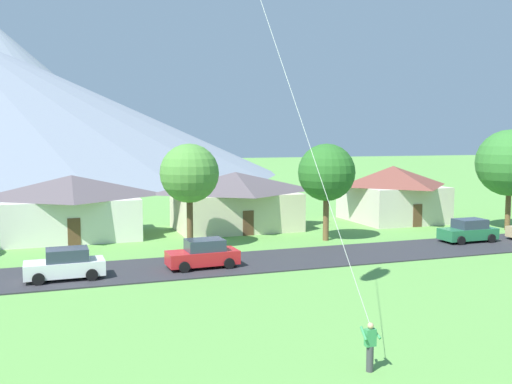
# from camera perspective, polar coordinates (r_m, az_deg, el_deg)

# --- Properties ---
(road_strip) EXTENTS (160.00, 6.02, 0.08)m
(road_strip) POSITION_cam_1_polar(r_m,az_deg,el_deg) (35.54, -2.31, -7.11)
(road_strip) COLOR #2D2D33
(road_strip) RESTS_ON ground
(house_leftmost) EXTENTS (10.60, 7.66, 4.88)m
(house_leftmost) POSITION_cam_1_polar(r_m,az_deg,el_deg) (46.49, -17.87, -1.28)
(house_leftmost) COLOR silver
(house_leftmost) RESTS_ON ground
(house_left_center) EXTENTS (8.24, 8.58, 5.13)m
(house_left_center) POSITION_cam_1_polar(r_m,az_deg,el_deg) (54.68, 13.47, -0.04)
(house_left_center) COLOR beige
(house_left_center) RESTS_ON ground
(house_rightmost) EXTENTS (10.75, 7.38, 4.87)m
(house_rightmost) POSITION_cam_1_polar(r_m,az_deg,el_deg) (48.37, -2.06, -0.77)
(house_rightmost) COLOR beige
(house_rightmost) RESTS_ON ground
(tree_near_left) EXTENTS (4.31, 4.31, 7.32)m
(tree_near_left) POSITION_cam_1_polar(r_m,az_deg,el_deg) (43.12, 7.05, 1.92)
(tree_near_left) COLOR brown
(tree_near_left) RESTS_ON ground
(tree_left_of_center) EXTENTS (5.57, 5.57, 8.45)m
(tree_left_of_center) POSITION_cam_1_polar(r_m,az_deg,el_deg) (52.22, 24.01, 2.67)
(tree_left_of_center) COLOR brown
(tree_left_of_center) RESTS_ON ground
(tree_right_of_center) EXTENTS (4.12, 4.12, 7.36)m
(tree_right_of_center) POSITION_cam_1_polar(r_m,az_deg,el_deg) (39.95, -6.66, 1.82)
(tree_right_of_center) COLOR brown
(tree_right_of_center) RESTS_ON ground
(parked_car_white_west_end) EXTENTS (4.24, 2.16, 1.68)m
(parked_car_white_west_end) POSITION_cam_1_polar(r_m,az_deg,el_deg) (33.07, -18.49, -6.89)
(parked_car_white_west_end) COLOR white
(parked_car_white_west_end) RESTS_ON road_strip
(parked_car_red_mid_west) EXTENTS (4.27, 2.21, 1.68)m
(parked_car_red_mid_west) POSITION_cam_1_polar(r_m,az_deg,el_deg) (34.26, -5.30, -6.20)
(parked_car_red_mid_west) COLOR red
(parked_car_red_mid_west) RESTS_ON road_strip
(parked_car_green_mid_east) EXTENTS (4.20, 2.09, 1.68)m
(parked_car_green_mid_east) POSITION_cam_1_polar(r_m,az_deg,el_deg) (45.19, 20.43, -3.67)
(parked_car_green_mid_east) COLOR #237042
(parked_car_green_mid_east) RESTS_ON road_strip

